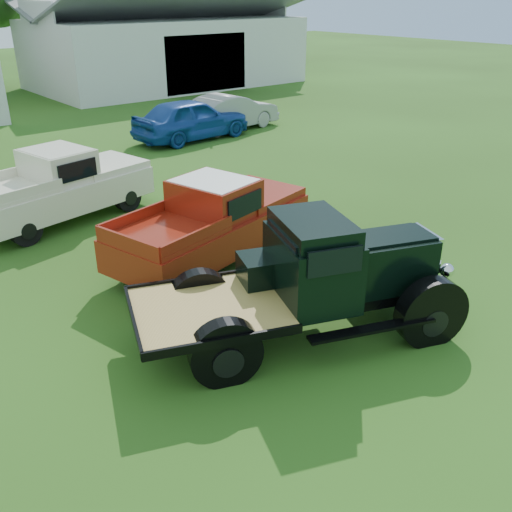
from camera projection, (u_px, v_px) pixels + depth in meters
ground at (290, 334)px, 10.17m from camera, size 120.00×120.00×0.00m
shed_right at (166, 42)px, 36.03m from camera, size 16.80×9.20×5.20m
tree_e at (261, 2)px, 45.52m from camera, size 5.70×5.70×9.50m
vintage_flatbed at (305, 280)px, 9.69m from camera, size 5.98×4.07×2.20m
red_pickup at (212, 221)px, 12.63m from camera, size 5.46×3.13×1.87m
white_pickup at (58, 186)px, 14.85m from camera, size 5.35×2.92×1.86m
misc_car_blue at (191, 119)px, 23.12m from camera, size 5.01×2.22×1.68m
misc_car_grey at (230, 112)px, 24.85m from camera, size 4.72×2.00×1.52m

